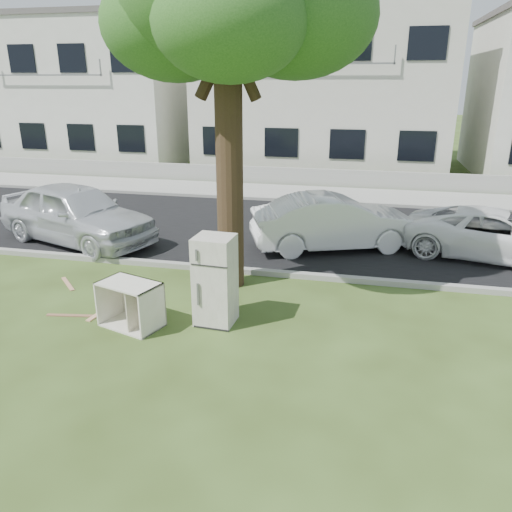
% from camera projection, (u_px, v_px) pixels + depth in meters
% --- Properties ---
extents(ground, '(120.00, 120.00, 0.00)m').
position_uv_depth(ground, '(227.00, 323.00, 8.92)').
color(ground, '#304217').
extents(road, '(120.00, 7.00, 0.01)m').
position_uv_depth(road, '(283.00, 230.00, 14.44)').
color(road, black).
rests_on(road, ground).
extents(kerb_near, '(120.00, 0.18, 0.12)m').
position_uv_depth(kerb_near, '(256.00, 274.00, 11.17)').
color(kerb_near, gray).
rests_on(kerb_near, ground).
extents(kerb_far, '(120.00, 0.18, 0.12)m').
position_uv_depth(kerb_far, '(300.00, 202.00, 17.70)').
color(kerb_far, gray).
rests_on(kerb_far, ground).
extents(sidewalk, '(120.00, 2.80, 0.01)m').
position_uv_depth(sidewalk, '(305.00, 194.00, 19.04)').
color(sidewalk, gray).
rests_on(sidewalk, ground).
extents(low_wall, '(120.00, 0.15, 0.70)m').
position_uv_depth(low_wall, '(310.00, 177.00, 20.39)').
color(low_wall, gray).
rests_on(low_wall, ground).
extents(townhouse_left, '(10.20, 8.16, 7.04)m').
position_uv_depth(townhouse_left, '(96.00, 91.00, 26.30)').
color(townhouse_left, silver).
rests_on(townhouse_left, ground).
extents(townhouse_center, '(11.22, 8.16, 7.44)m').
position_uv_depth(townhouse_center, '(325.00, 88.00, 23.77)').
color(townhouse_center, beige).
rests_on(townhouse_center, ground).
extents(fridge, '(0.70, 0.65, 1.61)m').
position_uv_depth(fridge, '(215.00, 280.00, 8.71)').
color(fridge, silver).
rests_on(fridge, ground).
extents(cabinet, '(1.19, 0.94, 0.82)m').
position_uv_depth(cabinet, '(131.00, 304.00, 8.71)').
color(cabinet, beige).
rests_on(cabinet, ground).
extents(plank_a, '(0.99, 0.24, 0.02)m').
position_uv_depth(plank_a, '(73.00, 315.00, 9.19)').
color(plank_a, '#875C41').
rests_on(plank_a, ground).
extents(plank_b, '(0.65, 0.65, 0.02)m').
position_uv_depth(plank_b, '(68.00, 284.00, 10.62)').
color(plank_b, tan).
rests_on(plank_b, ground).
extents(plank_c, '(0.20, 0.86, 0.02)m').
position_uv_depth(plank_c, '(102.00, 311.00, 9.35)').
color(plank_c, tan).
rests_on(plank_c, ground).
extents(car_center, '(4.45, 2.87, 1.39)m').
position_uv_depth(car_center, '(335.00, 222.00, 12.67)').
color(car_center, white).
rests_on(car_center, ground).
extents(car_right, '(4.61, 2.91, 1.19)m').
position_uv_depth(car_right, '(497.00, 235.00, 12.01)').
color(car_right, white).
rests_on(car_right, ground).
extents(car_left, '(4.99, 3.31, 1.58)m').
position_uv_depth(car_left, '(76.00, 213.00, 13.14)').
color(car_left, silver).
rests_on(car_left, ground).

